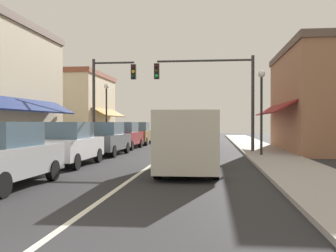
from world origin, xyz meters
The scene contains 16 objects.
ground_plane centered at (0.00, 18.00, 0.00)m, with size 80.00×80.00×0.00m, color #28282B.
sidewalk_left centered at (-5.50, 18.00, 0.06)m, with size 2.60×56.00×0.12m, color gray.
sidewalk_right centered at (5.50, 18.00, 0.06)m, with size 2.60×56.00×0.12m, color #A39E99.
lane_center_stripe centered at (0.00, 18.00, 0.00)m, with size 0.14×52.00×0.01m, color silver.
storefront_right_block centered at (9.17, 20.00, 3.12)m, with size 6.06×10.20×6.24m.
storefront_far_left centered at (-9.37, 28.00, 2.99)m, with size 6.47×8.20×5.97m.
parked_car_nearest_left centered at (-3.11, 5.64, 0.88)m, with size 1.86×4.14×1.77m.
parked_car_second_left centered at (-3.27, 10.84, 0.88)m, with size 1.80×4.11×1.77m.
parked_car_third_left centered at (-3.14, 15.84, 0.88)m, with size 1.87×4.15×1.77m.
parked_car_far_left centered at (-3.27, 20.67, 0.88)m, with size 1.85×4.13×1.77m.
parked_car_distant_left centered at (-3.25, 25.51, 0.88)m, with size 1.86×4.14×1.77m.
van_in_lane centered at (1.65, 9.33, 1.15)m, with size 2.11×5.23×2.12m.
traffic_signal_mast_arm centered at (2.77, 18.18, 3.86)m, with size 5.76×0.50×5.58m.
traffic_signal_left_corner centered at (-3.92, 18.94, 3.71)m, with size 2.79×0.50×5.67m.
street_lamp_right_mid centered at (4.95, 15.61, 2.98)m, with size 0.36×0.36×4.37m.
street_lamp_left_far centered at (-5.17, 23.15, 3.10)m, with size 0.36×0.36×4.56m.
Camera 1 is at (2.47, -4.00, 1.76)m, focal length 40.88 mm.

